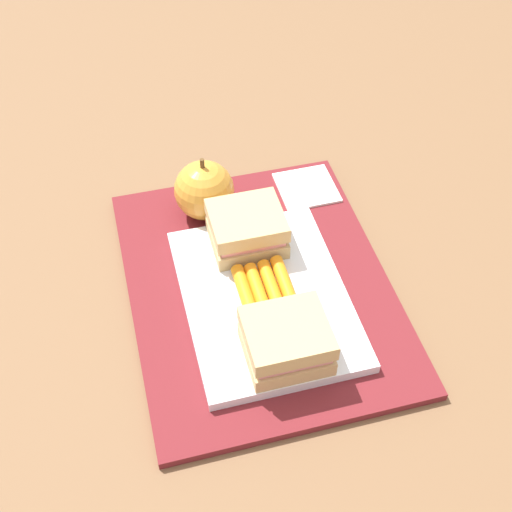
% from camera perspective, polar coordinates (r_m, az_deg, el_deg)
% --- Properties ---
extents(ground_plane, '(2.40, 2.40, 0.00)m').
position_cam_1_polar(ground_plane, '(0.75, 0.24, -2.83)').
color(ground_plane, brown).
extents(lunchbag_mat, '(0.36, 0.28, 0.01)m').
position_cam_1_polar(lunchbag_mat, '(0.75, 0.24, -2.59)').
color(lunchbag_mat, maroon).
rests_on(lunchbag_mat, ground_plane).
extents(food_tray, '(0.23, 0.17, 0.01)m').
position_cam_1_polar(food_tray, '(0.73, 0.75, -3.50)').
color(food_tray, white).
rests_on(food_tray, lunchbag_mat).
extents(sandwich_half_left, '(0.07, 0.08, 0.04)m').
position_cam_1_polar(sandwich_half_left, '(0.66, 2.56, -7.09)').
color(sandwich_half_left, tan).
rests_on(sandwich_half_left, food_tray).
extents(sandwich_half_right, '(0.07, 0.08, 0.04)m').
position_cam_1_polar(sandwich_half_right, '(0.76, -0.78, 2.30)').
color(sandwich_half_right, tan).
rests_on(sandwich_half_right, food_tray).
extents(carrot_sticks_bundle, '(0.08, 0.06, 0.02)m').
position_cam_1_polar(carrot_sticks_bundle, '(0.72, 0.80, -2.88)').
color(carrot_sticks_bundle, orange).
rests_on(carrot_sticks_bundle, food_tray).
extents(apple, '(0.07, 0.07, 0.08)m').
position_cam_1_polar(apple, '(0.80, -4.35, 5.50)').
color(apple, gold).
rests_on(apple, lunchbag_mat).
extents(paper_napkin, '(0.07, 0.07, 0.00)m').
position_cam_1_polar(paper_napkin, '(0.86, 4.25, 5.73)').
color(paper_napkin, white).
rests_on(paper_napkin, lunchbag_mat).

